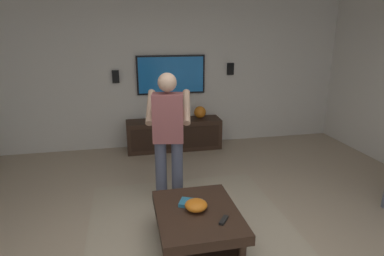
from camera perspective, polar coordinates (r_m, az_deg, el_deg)
The scene contains 13 objects.
wall_back_tv at distance 5.94m, azimuth -6.37°, elevation 10.24°, with size 0.10×7.23×2.84m, color silver.
area_rug at distance 3.64m, azimuth 0.21°, elevation -18.15°, with size 2.58×2.23×0.01m, color tan.
coffee_table at distance 3.32m, azimuth 0.97°, elevation -15.99°, with size 1.00×0.80×0.40m.
media_console at distance 5.89m, azimuth -3.19°, elevation -1.17°, with size 0.45×1.70×0.55m.
tv at distance 5.89m, azimuth -3.72°, elevation 9.39°, with size 0.05×1.23×0.69m.
person_standing at distance 3.87m, azimuth -4.21°, elevation -0.68°, with size 0.60×0.61×1.64m.
bowl at distance 3.25m, azimuth 0.72°, elevation -13.51°, with size 0.22×0.22×0.10m, color orange.
remote_white at distance 3.34m, azimuth -0.55°, elevation -13.40°, with size 0.15×0.04×0.02m, color white.
remote_black at distance 3.11m, azimuth 5.63°, elevation -15.94°, with size 0.15×0.04×0.02m, color black.
book at distance 3.35m, azimuth -0.24°, elevation -13.15°, with size 0.22×0.16×0.04m, color teal.
vase_round at distance 5.92m, azimuth 1.42°, elevation 2.82°, with size 0.22×0.22×0.22m, color orange.
wall_speaker_left at distance 6.15m, azimuth 6.81°, elevation 10.36°, with size 0.06×0.12×0.22m, color black.
wall_speaker_right at distance 5.84m, azimuth -13.37°, elevation 8.84°, with size 0.06×0.12×0.22m, color black.
Camera 1 is at (-2.50, 0.58, 2.10)m, focal length 30.11 mm.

